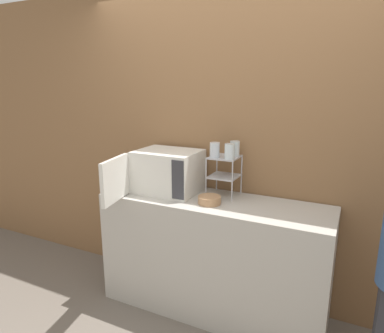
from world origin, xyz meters
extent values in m
plane|color=#6B6056|center=(0.00, 0.00, 0.00)|extent=(12.00, 12.00, 0.00)
cube|color=olive|center=(0.00, 0.59, 1.30)|extent=(8.00, 0.06, 2.60)
cube|color=#B7B2A8|center=(0.00, 0.28, 0.47)|extent=(1.77, 0.55, 0.94)
cube|color=silver|center=(-0.42, 0.33, 1.11)|extent=(0.50, 0.40, 0.34)
cube|color=#B7B2A8|center=(-0.48, 0.13, 1.11)|extent=(0.36, 0.01, 0.29)
cube|color=#333338|center=(-0.23, 0.13, 1.11)|extent=(0.10, 0.01, 0.30)
cube|color=silver|center=(-0.65, -0.07, 1.11)|extent=(0.10, 0.39, 0.33)
cylinder|color=#B2B2B7|center=(-0.08, 0.30, 1.10)|extent=(0.01, 0.01, 0.32)
cylinder|color=#B2B2B7|center=(0.14, 0.30, 1.10)|extent=(0.01, 0.01, 0.32)
cylinder|color=#B2B2B7|center=(-0.08, 0.52, 1.10)|extent=(0.01, 0.01, 0.32)
cylinder|color=#B2B2B7|center=(0.14, 0.52, 1.10)|extent=(0.01, 0.01, 0.32)
cube|color=#B2B2B7|center=(0.03, 0.41, 1.10)|extent=(0.21, 0.22, 0.01)
cube|color=#B2B2B7|center=(0.03, 0.41, 1.25)|extent=(0.21, 0.22, 0.01)
cylinder|color=silver|center=(-0.03, 0.35, 1.31)|extent=(0.08, 0.08, 0.11)
cylinder|color=silver|center=(0.09, 0.47, 1.31)|extent=(0.08, 0.08, 0.11)
cylinder|color=silver|center=(0.09, 0.34, 1.31)|extent=(0.08, 0.08, 0.11)
cylinder|color=#AD7F56|center=(0.00, 0.19, 0.94)|extent=(0.09, 0.09, 0.01)
cylinder|color=#AD7F56|center=(0.00, 0.19, 0.96)|extent=(0.17, 0.17, 0.06)
camera|label=1|loc=(0.93, -2.02, 1.81)|focal=32.00mm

